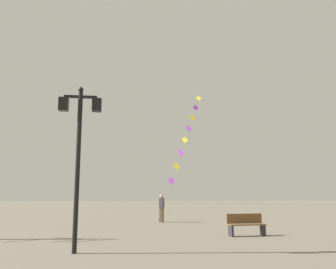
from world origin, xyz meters
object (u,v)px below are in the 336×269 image
at_px(twin_lantern_lamp_post, 79,136).
at_px(kite_flyer, 162,207).
at_px(kite_train, 185,140).
at_px(park_bench, 246,225).

bearing_deg(twin_lantern_lamp_post, kite_flyer, 72.16).
bearing_deg(kite_flyer, kite_train, 0.64).
bearing_deg(kite_flyer, twin_lantern_lamp_post, -173.60).
height_order(twin_lantern_lamp_post, park_bench, twin_lantern_lamp_post).
relative_size(kite_train, kite_flyer, 6.38).
distance_m(kite_train, park_bench, 14.71).
distance_m(twin_lantern_lamp_post, park_bench, 8.04).
bearing_deg(kite_train, twin_lantern_lamp_post, -109.77).
distance_m(kite_flyer, park_bench, 8.36).
relative_size(kite_flyer, park_bench, 1.04).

